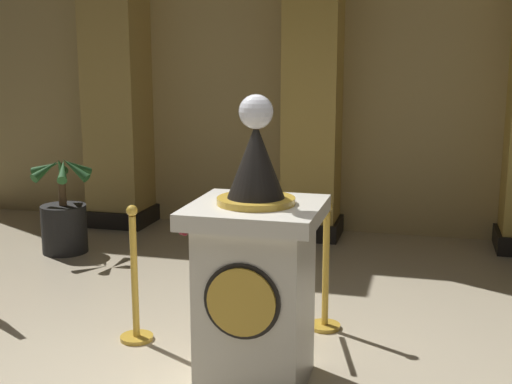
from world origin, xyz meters
The scene contains 8 objects.
back_wall centered at (0.00, 4.38, 2.10)m, with size 10.31×0.16×4.20m, color tan.
pedestal_clock centered at (0.29, 0.39, 0.71)m, with size 0.79×0.79×1.81m.
stanchion_near centered at (0.58, 1.36, 0.34)m, with size 0.24×0.24×0.98m.
stanchion_far centered at (-0.71, 0.80, 0.35)m, with size 0.24×0.24×1.00m.
velvet_rope centered at (-0.07, 1.08, 0.79)m, with size 0.96×0.95×0.22m.
column_left centered at (-2.37, 4.02, 2.00)m, with size 0.79×0.79×4.03m.
column_centre_rear centered at (0.00, 4.02, 2.00)m, with size 0.72×0.72×4.03m.
potted_palm_left centered at (-2.39, 2.68, 0.35)m, with size 0.68×0.62×1.04m.
Camera 1 is at (1.28, -3.37, 2.01)m, focal length 46.68 mm.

